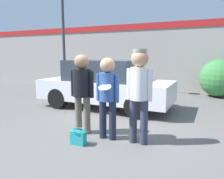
# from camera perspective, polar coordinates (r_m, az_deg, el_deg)

# --- Properties ---
(ground_plane) EXTENTS (56.00, 56.00, 0.00)m
(ground_plane) POSITION_cam_1_polar(r_m,az_deg,el_deg) (4.99, 0.79, -11.13)
(ground_plane) COLOR #5B5956
(storefront_building) EXTENTS (24.00, 0.22, 3.25)m
(storefront_building) POSITION_cam_1_polar(r_m,az_deg,el_deg) (11.00, 15.24, 8.46)
(storefront_building) COLOR gray
(storefront_building) RESTS_ON ground
(person_left) EXTENTS (0.57, 0.40, 1.73)m
(person_left) POSITION_cam_1_polar(r_m,az_deg,el_deg) (4.76, -7.83, 0.82)
(person_left) COLOR #665B4C
(person_left) RESTS_ON ground
(person_middle_with_frisbee) EXTENTS (0.50, 0.53, 1.67)m
(person_middle_with_frisbee) POSITION_cam_1_polar(r_m,az_deg,el_deg) (4.39, -1.18, -0.57)
(person_middle_with_frisbee) COLOR #1E2338
(person_middle_with_frisbee) RESTS_ON ground
(person_right) EXTENTS (0.51, 0.34, 1.83)m
(person_right) POSITION_cam_1_polar(r_m,az_deg,el_deg) (4.17, 7.12, 0.64)
(person_right) COLOR #2D3347
(person_right) RESTS_ON ground
(parked_car_near) EXTENTS (4.29, 1.80, 1.55)m
(parked_car_near) POSITION_cam_1_polar(r_m,az_deg,el_deg) (7.12, -1.91, 1.39)
(parked_car_near) COLOR silver
(parked_car_near) RESTS_ON ground
(street_lamp) EXTENTS (1.18, 0.35, 6.11)m
(street_lamp) POSITION_cam_1_polar(r_m,az_deg,el_deg) (9.93, -11.90, 20.47)
(street_lamp) COLOR #38383D
(street_lamp) RESTS_ON ground
(shrub) EXTENTS (1.53, 1.53, 1.53)m
(shrub) POSITION_cam_1_polar(r_m,az_deg,el_deg) (9.93, 26.13, 2.64)
(shrub) COLOR #387A3D
(shrub) RESTS_ON ground
(handbag) EXTENTS (0.30, 0.23, 0.30)m
(handbag) POSITION_cam_1_polar(r_m,az_deg,el_deg) (4.38, -8.81, -12.19)
(handbag) COLOR teal
(handbag) RESTS_ON ground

